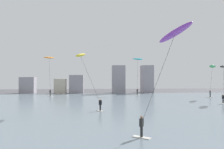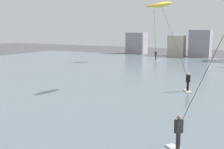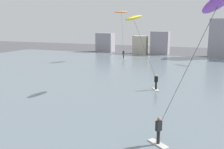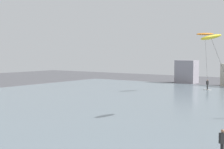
# 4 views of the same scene
# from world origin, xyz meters

# --- Properties ---
(water_bay) EXTENTS (84.00, 52.00, 0.10)m
(water_bay) POSITION_xyz_m (0.00, 31.22, 0.05)
(water_bay) COLOR slate
(water_bay) RESTS_ON ground
(far_shore_buildings) EXTENTS (37.74, 4.99, 7.98)m
(far_shore_buildings) POSITION_xyz_m (0.01, 59.30, 3.30)
(far_shore_buildings) COLOR gray
(far_shore_buildings) RESTS_ON ground
(kitesurfer_purple) EXTENTS (4.53, 3.86, 8.67)m
(kitesurfer_purple) POSITION_xyz_m (4.26, 15.38, 7.51)
(kitesurfer_purple) COLOR silver
(kitesurfer_purple) RESTS_ON water_bay
(kitesurfer_green) EXTENTS (3.11, 4.17, 7.23)m
(kitesurfer_green) POSITION_xyz_m (23.50, 42.65, 6.45)
(kitesurfer_green) COLOR silver
(kitesurfer_green) RESTS_ON water_bay
(kitesurfer_orange) EXTENTS (2.50, 3.96, 9.18)m
(kitesurfer_orange) POSITION_xyz_m (-12.14, 47.94, 8.39)
(kitesurfer_orange) COLOR silver
(kitesurfer_orange) RESTS_ON water_bay
(kitesurfer_cyan) EXTENTS (2.99, 3.39, 9.65)m
(kitesurfer_cyan) POSITION_xyz_m (9.21, 52.47, 8.42)
(kitesurfer_cyan) COLOR silver
(kitesurfer_cyan) RESTS_ON water_bay
(kitesurfer_black) EXTENTS (3.66, 4.39, 6.67)m
(kitesurfer_black) POSITION_xyz_m (21.17, 35.08, 6.09)
(kitesurfer_black) COLOR silver
(kitesurfer_black) RESTS_ON water_bay
(kitesurfer_yellow) EXTENTS (4.01, 3.30, 7.96)m
(kitesurfer_yellow) POSITION_xyz_m (-3.38, 27.69, 6.89)
(kitesurfer_yellow) COLOR silver
(kitesurfer_yellow) RESTS_ON water_bay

